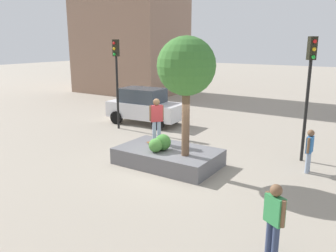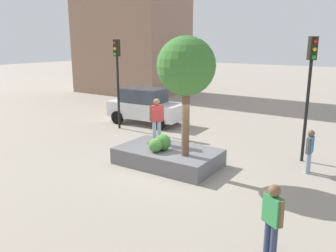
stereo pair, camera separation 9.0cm
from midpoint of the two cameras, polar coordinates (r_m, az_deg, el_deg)
ground_plane at (r=12.87m, az=0.36°, el=-7.15°), size 120.00×120.00×0.00m
planter_ledge at (r=13.24m, az=-0.20°, el=-5.10°), size 3.82×2.31×0.62m
plaza_tree at (r=11.83m, az=2.83°, el=9.68°), size 2.02×2.02×4.18m
boxwood_shrub at (r=12.93m, az=-1.06°, el=-2.70°), size 0.61×0.61×0.61m
hedge_clump at (r=12.72m, az=-2.29°, el=-3.21°), size 0.52×0.52×0.52m
skateboard at (r=13.87m, az=-2.06°, el=-2.61°), size 0.62×0.78×0.07m
skateboarder at (r=13.62m, az=-2.10°, el=1.51°), size 0.45×0.49×1.74m
police_car at (r=19.71m, az=-4.03°, el=3.35°), size 4.45×2.23×2.03m
traffic_light_corner at (r=14.05m, az=22.18°, el=7.27°), size 0.37×0.37×4.79m
traffic_light_median at (r=18.43m, az=-8.66°, el=9.30°), size 0.29×0.35×4.70m
pedestrian_crossing at (r=13.24m, az=22.20°, el=-3.40°), size 0.25×0.54×1.59m
passerby_with_bag at (r=7.92m, az=16.85°, el=-14.05°), size 0.51×0.40×1.71m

